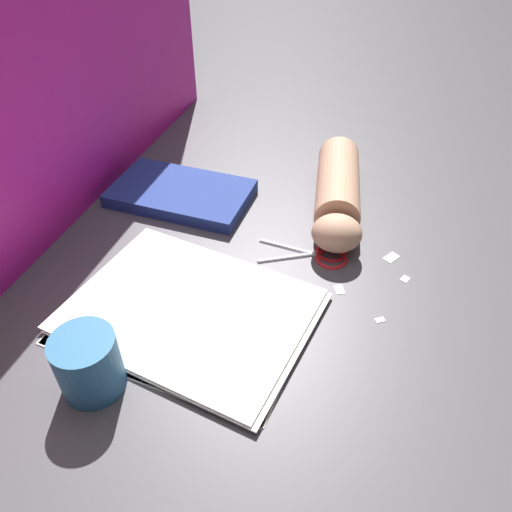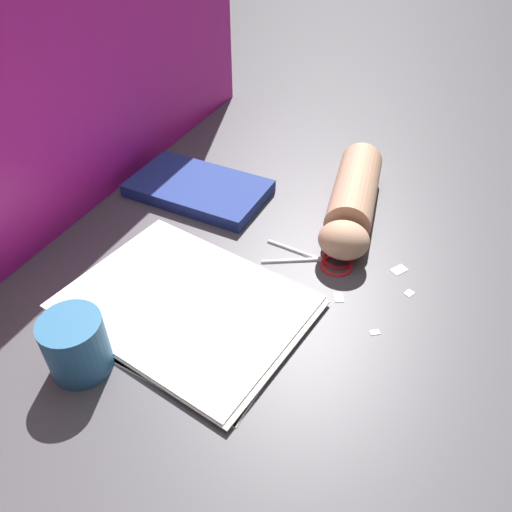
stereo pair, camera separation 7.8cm
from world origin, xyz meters
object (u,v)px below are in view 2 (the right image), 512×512
(hand_forearm, at_px, (353,200))
(paper_stack, at_px, (185,306))
(scissors, at_px, (325,259))
(mug, at_px, (76,345))
(book_closed, at_px, (199,188))

(hand_forearm, bearing_deg, paper_stack, 163.48)
(paper_stack, distance_m, scissors, 0.26)
(scissors, height_order, mug, mug)
(scissors, bearing_deg, mug, 156.13)
(paper_stack, height_order, mug, mug)
(scissors, xyz_separation_m, hand_forearm, (0.14, 0.02, 0.04))
(hand_forearm, bearing_deg, mug, 163.82)
(book_closed, xyz_separation_m, scissors, (-0.04, -0.31, -0.01))
(paper_stack, relative_size, hand_forearm, 1.18)
(scissors, distance_m, mug, 0.42)
(paper_stack, xyz_separation_m, book_closed, (0.26, 0.18, 0.01))
(mug, bearing_deg, paper_stack, -15.43)
(paper_stack, relative_size, book_closed, 1.30)
(scissors, xyz_separation_m, mug, (-0.39, 0.17, 0.04))
(paper_stack, height_order, hand_forearm, hand_forearm)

